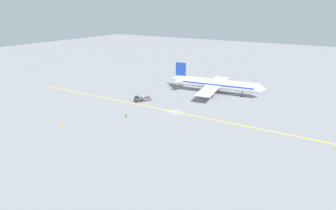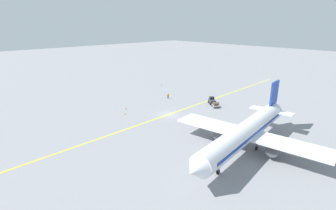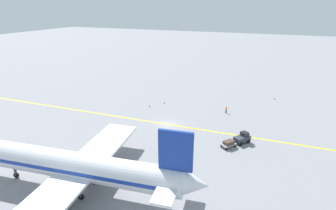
# 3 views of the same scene
# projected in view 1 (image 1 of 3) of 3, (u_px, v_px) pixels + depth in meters

# --- Properties ---
(ground_plane) EXTENTS (400.00, 400.00, 0.00)m
(ground_plane) POSITION_uv_depth(u_px,v_px,m) (175.00, 112.00, 80.01)
(ground_plane) COLOR gray
(apron_yellow_centreline) EXTENTS (4.92, 119.93, 0.01)m
(apron_yellow_centreline) POSITION_uv_depth(u_px,v_px,m) (175.00, 112.00, 80.01)
(apron_yellow_centreline) COLOR yellow
(apron_yellow_centreline) RESTS_ON ground
(airplane_at_gate) EXTENTS (28.43, 35.53, 10.60)m
(airplane_at_gate) POSITION_uv_depth(u_px,v_px,m) (215.00, 84.00, 96.18)
(airplane_at_gate) COLOR silver
(airplane_at_gate) RESTS_ON ground
(baggage_tug_dark) EXTENTS (3.30, 3.00, 2.11)m
(baggage_tug_dark) POSITION_uv_depth(u_px,v_px,m) (138.00, 99.00, 88.87)
(baggage_tug_dark) COLOR #333842
(baggage_tug_dark) RESTS_ON ground
(baggage_cart_trailing) EXTENTS (2.92, 2.68, 1.24)m
(baggage_cart_trailing) POSITION_uv_depth(u_px,v_px,m) (147.00, 98.00, 90.06)
(baggage_cart_trailing) COLOR gray
(baggage_cart_trailing) RESTS_ON ground
(ground_crew_worker) EXTENTS (0.45, 0.42, 1.68)m
(ground_crew_worker) POSITION_uv_depth(u_px,v_px,m) (126.00, 114.00, 76.06)
(ground_crew_worker) COLOR #23232D
(ground_crew_worker) RESTS_ON ground
(traffic_cone_near_nose) EXTENTS (0.32, 0.32, 0.55)m
(traffic_cone_near_nose) POSITION_uv_depth(u_px,v_px,m) (62.00, 126.00, 69.86)
(traffic_cone_near_nose) COLOR orange
(traffic_cone_near_nose) RESTS_ON ground
(traffic_cone_mid_apron) EXTENTS (0.32, 0.32, 0.55)m
(traffic_cone_mid_apron) POSITION_uv_depth(u_px,v_px,m) (186.00, 126.00, 69.88)
(traffic_cone_mid_apron) COLOR orange
(traffic_cone_mid_apron) RESTS_ON ground
(traffic_cone_by_wingtip) EXTENTS (0.32, 0.32, 0.55)m
(traffic_cone_by_wingtip) POSITION_uv_depth(u_px,v_px,m) (172.00, 128.00, 68.54)
(traffic_cone_by_wingtip) COLOR orange
(traffic_cone_by_wingtip) RESTS_ON ground
(traffic_cone_far_edge) EXTENTS (0.32, 0.32, 0.55)m
(traffic_cone_far_edge) POSITION_uv_depth(u_px,v_px,m) (214.00, 98.00, 91.76)
(traffic_cone_far_edge) COLOR orange
(traffic_cone_far_edge) RESTS_ON ground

